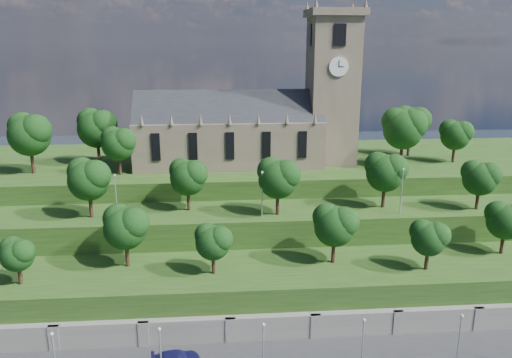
{
  "coord_description": "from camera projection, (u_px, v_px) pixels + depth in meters",
  "views": [
    {
      "loc": [
        -6.13,
        -40.17,
        35.91
      ],
      "look_at": [
        -0.51,
        30.0,
        16.51
      ],
      "focal_mm": 35.0,
      "sensor_mm": 36.0,
      "label": 1
    }
  ],
  "objects": [
    {
      "name": "church",
      "position": [
        256.0,
        121.0,
        86.88
      ],
      "size": [
        38.6,
        12.35,
        27.6
      ],
      "color": "brown",
      "rests_on": "hilltop"
    },
    {
      "name": "embankment_upper",
      "position": [
        260.0,
        248.0,
        74.89
      ],
      "size": [
        160.0,
        10.0,
        12.0
      ],
      "primitive_type": "cube",
      "color": "#244517",
      "rests_on": "ground"
    },
    {
      "name": "trees_upper",
      "position": [
        275.0,
        175.0,
        71.22
      ],
      "size": [
        61.81,
        8.36,
        8.52
      ],
      "color": "black",
      "rests_on": "embankment_upper"
    },
    {
      "name": "lamp_posts_upper",
      "position": [
        262.0,
        190.0,
        69.36
      ],
      "size": [
        40.36,
        0.36,
        6.72
      ],
      "color": "#B2B2B7",
      "rests_on": "embankment_upper"
    },
    {
      "name": "hilltop",
      "position": [
        250.0,
        197.0,
        94.67
      ],
      "size": [
        160.0,
        32.0,
        15.0
      ],
      "primitive_type": "cube",
      "color": "#244517",
      "rests_on": "ground"
    },
    {
      "name": "trees_lower",
      "position": [
        285.0,
        229.0,
        63.14
      ],
      "size": [
        67.03,
        8.93,
        8.2
      ],
      "color": "black",
      "rests_on": "embankment_lower"
    },
    {
      "name": "trees_hilltop",
      "position": [
        248.0,
        129.0,
        85.72
      ],
      "size": [
        78.94,
        15.79,
        10.12
      ],
      "color": "black",
      "rests_on": "hilltop"
    },
    {
      "name": "car_right",
      "position": [
        176.0,
        358.0,
        54.12
      ],
      "size": [
        5.47,
        2.88,
        1.51
      ],
      "primitive_type": "imported",
      "rotation": [
        0.0,
        0.0,
        1.72
      ],
      "color": "#15164C",
      "rests_on": "promenade"
    },
    {
      "name": "retaining_wall",
      "position": [
        272.0,
        332.0,
        59.46
      ],
      "size": [
        160.0,
        2.1,
        5.0
      ],
      "color": "slate",
      "rests_on": "ground"
    },
    {
      "name": "lamp_posts_promenade",
      "position": [
        263.0,
        352.0,
        49.16
      ],
      "size": [
        60.36,
        0.36,
        7.6
      ],
      "color": "#B2B2B7",
      "rests_on": "promenade"
    },
    {
      "name": "embankment_lower",
      "position": [
        267.0,
        296.0,
        64.85
      ],
      "size": [
        160.0,
        12.0,
        8.0
      ],
      "primitive_type": "cube",
      "color": "#244517",
      "rests_on": "ground"
    }
  ]
}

